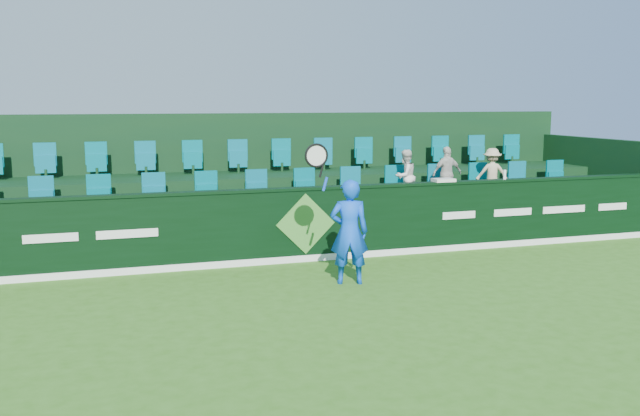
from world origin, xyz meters
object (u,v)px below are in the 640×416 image
object	(u,v)px
spectator_middle	(447,174)
drinks_bottle	(505,175)
tennis_player	(349,231)
towel	(443,180)
spectator_left	(405,176)
spectator_right	(492,173)

from	to	relation	value
spectator_middle	drinks_bottle	xyz separation A→B (m)	(0.67, -1.12, 0.07)
tennis_player	towel	bearing A→B (deg)	34.38
spectator_middle	spectator_left	bearing A→B (deg)	-3.54
spectator_right	drinks_bottle	xyz separation A→B (m)	(-0.40, -1.12, 0.10)
spectator_left	spectator_right	xyz separation A→B (m)	(2.03, 0.00, -0.01)
spectator_right	drinks_bottle	size ratio (longest dim) A/B	5.75
spectator_middle	spectator_right	distance (m)	1.07
spectator_middle	towel	world-z (taller)	spectator_middle
spectator_right	towel	distance (m)	2.08
spectator_left	drinks_bottle	distance (m)	1.98
tennis_player	towel	xyz separation A→B (m)	(2.60, 1.78, 0.53)
tennis_player	drinks_bottle	distance (m)	4.36
drinks_bottle	towel	bearing A→B (deg)	180.00
spectator_right	towel	bearing A→B (deg)	51.67
tennis_player	towel	size ratio (longest dim) A/B	5.59
spectator_right	drinks_bottle	bearing A→B (deg)	89.30
spectator_middle	towel	bearing A→B (deg)	55.50
spectator_left	tennis_player	bearing A→B (deg)	27.43
tennis_player	spectator_middle	xyz separation A→B (m)	(3.27, 2.90, 0.52)
spectator_left	spectator_middle	world-z (taller)	spectator_middle
tennis_player	spectator_middle	size ratio (longest dim) A/B	2.01
spectator_right	drinks_bottle	distance (m)	1.19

